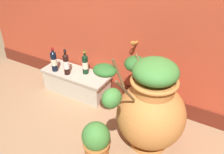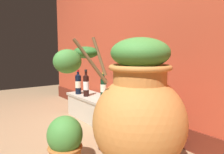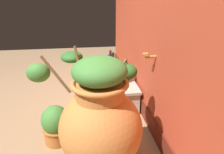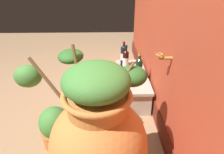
{
  "view_description": "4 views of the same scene",
  "coord_description": "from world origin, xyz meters",
  "px_view_note": "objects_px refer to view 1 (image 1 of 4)",
  "views": [
    {
      "loc": [
        1.04,
        -1.11,
        1.84
      ],
      "look_at": [
        0.03,
        0.66,
        0.56
      ],
      "focal_mm": 38.75,
      "sensor_mm": 36.0,
      "label": 1
    },
    {
      "loc": [
        1.5,
        -0.43,
        0.83
      ],
      "look_at": [
        -0.03,
        0.72,
        0.6
      ],
      "focal_mm": 33.58,
      "sensor_mm": 36.0,
      "label": 2
    },
    {
      "loc": [
        1.95,
        0.43,
        1.35
      ],
      "look_at": [
        0.0,
        0.71,
        0.57
      ],
      "focal_mm": 35.82,
      "sensor_mm": 36.0,
      "label": 3
    },
    {
      "loc": [
        1.52,
        0.61,
        1.38
      ],
      "look_at": [
        0.02,
        0.65,
        0.6
      ],
      "focal_mm": 33.4,
      "sensor_mm": 36.0,
      "label": 4
    }
  ],
  "objects_px": {
    "wine_bottle_left": "(85,64)",
    "wine_bottle_right": "(66,63)",
    "wine_bottle_middle": "(54,60)",
    "potted_shrub": "(96,140)",
    "terracotta_urn": "(150,108)"
  },
  "relations": [
    {
      "from": "wine_bottle_left",
      "to": "wine_bottle_middle",
      "type": "bearing_deg",
      "value": -159.71
    },
    {
      "from": "terracotta_urn",
      "to": "potted_shrub",
      "type": "relative_size",
      "value": 2.5
    },
    {
      "from": "wine_bottle_right",
      "to": "potted_shrub",
      "type": "bearing_deg",
      "value": -37.98
    },
    {
      "from": "wine_bottle_left",
      "to": "wine_bottle_right",
      "type": "xyz_separation_m",
      "value": [
        -0.19,
        -0.13,
        0.01
      ]
    },
    {
      "from": "terracotta_urn",
      "to": "wine_bottle_left",
      "type": "bearing_deg",
      "value": 158.0
    },
    {
      "from": "wine_bottle_middle",
      "to": "potted_shrub",
      "type": "distance_m",
      "value": 1.25
    },
    {
      "from": "wine_bottle_left",
      "to": "wine_bottle_middle",
      "type": "xyz_separation_m",
      "value": [
        -0.37,
        -0.14,
        0.01
      ]
    },
    {
      "from": "wine_bottle_middle",
      "to": "wine_bottle_right",
      "type": "height_order",
      "value": "wine_bottle_right"
    },
    {
      "from": "terracotta_urn",
      "to": "potted_shrub",
      "type": "xyz_separation_m",
      "value": [
        -0.35,
        -0.38,
        -0.25
      ]
    },
    {
      "from": "terracotta_urn",
      "to": "wine_bottle_left",
      "type": "distance_m",
      "value": 1.09
    },
    {
      "from": "wine_bottle_middle",
      "to": "wine_bottle_left",
      "type": "bearing_deg",
      "value": 20.29
    },
    {
      "from": "terracotta_urn",
      "to": "wine_bottle_right",
      "type": "bearing_deg",
      "value": 166.9
    },
    {
      "from": "potted_shrub",
      "to": "terracotta_urn",
      "type": "bearing_deg",
      "value": 47.72
    },
    {
      "from": "terracotta_urn",
      "to": "wine_bottle_middle",
      "type": "height_order",
      "value": "terracotta_urn"
    },
    {
      "from": "wine_bottle_left",
      "to": "potted_shrub",
      "type": "height_order",
      "value": "wine_bottle_left"
    }
  ]
}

